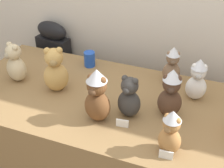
# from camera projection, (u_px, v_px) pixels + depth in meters

# --- Properties ---
(display_table) EXTENTS (1.93, 0.89, 0.77)m
(display_table) POSITION_uv_depth(u_px,v_px,m) (112.00, 144.00, 2.16)
(display_table) COLOR olive
(display_table) RESTS_ON ground_plane
(instrument_case) EXTENTS (0.29, 0.16, 0.95)m
(instrument_case) POSITION_uv_depth(u_px,v_px,m) (57.00, 71.00, 2.77)
(instrument_case) COLOR black
(instrument_case) RESTS_ON ground_plane
(teddy_bear_chestnut) EXTENTS (0.16, 0.15, 0.33)m
(teddy_bear_chestnut) POSITION_uv_depth(u_px,v_px,m) (97.00, 96.00, 1.71)
(teddy_bear_chestnut) COLOR brown
(teddy_bear_chestnut) RESTS_ON display_table
(teddy_bear_charcoal) EXTENTS (0.15, 0.13, 0.26)m
(teddy_bear_charcoal) POSITION_uv_depth(u_px,v_px,m) (129.00, 98.00, 1.76)
(teddy_bear_charcoal) COLOR #383533
(teddy_bear_charcoal) RESTS_ON display_table
(teddy_bear_cocoa) EXTENTS (0.15, 0.14, 0.30)m
(teddy_bear_cocoa) POSITION_uv_depth(u_px,v_px,m) (171.00, 93.00, 1.75)
(teddy_bear_cocoa) COLOR #4C3323
(teddy_bear_cocoa) RESTS_ON display_table
(teddy_bear_honey) EXTENTS (0.20, 0.19, 0.31)m
(teddy_bear_honey) POSITION_uv_depth(u_px,v_px,m) (55.00, 71.00, 1.96)
(teddy_bear_honey) COLOR tan
(teddy_bear_honey) RESTS_ON display_table
(teddy_bear_snow) EXTENTS (0.14, 0.13, 0.28)m
(teddy_bear_snow) POSITION_uv_depth(u_px,v_px,m) (197.00, 80.00, 1.89)
(teddy_bear_snow) COLOR white
(teddy_bear_snow) RESTS_ON display_table
(teddy_bear_sand) EXTENTS (0.17, 0.16, 0.27)m
(teddy_bear_sand) POSITION_uv_depth(u_px,v_px,m) (15.00, 64.00, 2.06)
(teddy_bear_sand) COLOR #CCB78E
(teddy_bear_sand) RESTS_ON display_table
(teddy_bear_caramel) EXTENTS (0.14, 0.13, 0.26)m
(teddy_bear_caramel) POSITION_uv_depth(u_px,v_px,m) (170.00, 132.00, 1.52)
(teddy_bear_caramel) COLOR #B27A42
(teddy_bear_caramel) RESTS_ON display_table
(teddy_bear_mocha) EXTENTS (0.14, 0.12, 0.26)m
(teddy_bear_mocha) POSITION_uv_depth(u_px,v_px,m) (172.00, 65.00, 2.05)
(teddy_bear_mocha) COLOR #7F6047
(teddy_bear_mocha) RESTS_ON display_table
(party_cup_blue) EXTENTS (0.08, 0.08, 0.11)m
(party_cup_blue) POSITION_uv_depth(u_px,v_px,m) (90.00, 59.00, 2.26)
(party_cup_blue) COLOR blue
(party_cup_blue) RESTS_ON display_table
(name_card_front_left) EXTENTS (0.07, 0.01, 0.05)m
(name_card_front_left) POSITION_uv_depth(u_px,v_px,m) (166.00, 155.00, 1.53)
(name_card_front_left) COLOR white
(name_card_front_left) RESTS_ON display_table
(name_card_front_middle) EXTENTS (0.07, 0.02, 0.05)m
(name_card_front_middle) POSITION_uv_depth(u_px,v_px,m) (122.00, 123.00, 1.73)
(name_card_front_middle) COLOR white
(name_card_front_middle) RESTS_ON display_table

